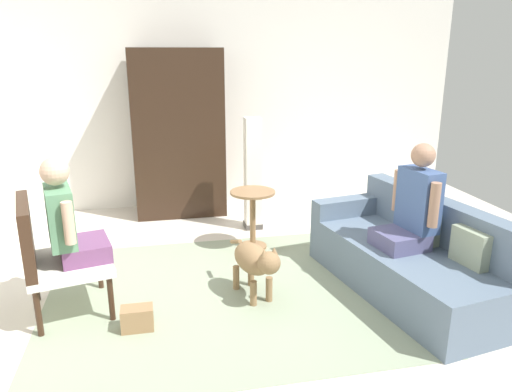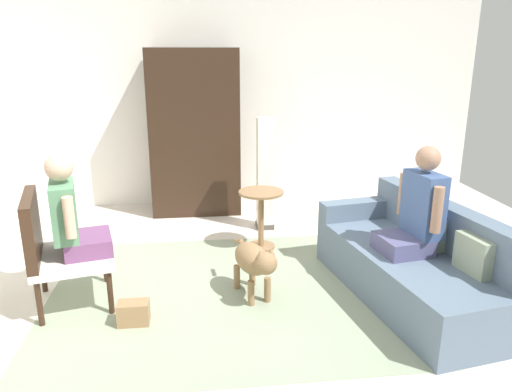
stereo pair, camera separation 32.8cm
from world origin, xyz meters
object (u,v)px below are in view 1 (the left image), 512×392
Objects in this scene: handbag at (137,319)px; person_on_armchair at (68,221)px; armchair at (48,251)px; column_lamp at (253,175)px; person_on_couch at (413,207)px; dog at (255,261)px; armoire_cabinet at (178,134)px; round_end_table at (253,213)px; couch at (409,258)px.

person_on_armchair is at bearing 139.68° from handbag.
column_lamp is at bearing 39.82° from armchair.
person_on_couch reaches higher than dog.
dog reaches higher than handbag.
person_on_couch is 0.67× the size of column_lamp.
handbag is at bearing -162.48° from dog.
person_on_armchair reaches higher than handbag.
armoire_cabinet is at bearing 136.50° from column_lamp.
person_on_couch reaches higher than handbag.
armchair is at bearing -151.08° from round_end_table.
column_lamp reaches higher than person_on_armchair.
column_lamp is 1.14m from armoire_cabinet.
armchair is at bearing -140.18° from column_lamp.
handbag is (0.48, -0.41, -0.66)m from person_on_armchair.
dog is 1.03m from handbag.
dog is 3.20× the size of handbag.
person_on_armchair is 0.91m from handbag.
couch is at bearing -4.54° from person_on_armchair.
column_lamp is at bearing 119.73° from couch.
couch reaches higher than round_end_table.
dog is 2.54m from armoire_cabinet.
person_on_couch is 0.43× the size of armoire_cabinet.
handbag is at bearing -175.26° from couch.
armchair is 2.49m from column_lamp.
couch is at bearing 4.74° from handbag.
column_lamp reaches higher than round_end_table.
couch is 2.81m from person_on_armchair.
armoire_cabinet reaches higher than person_on_armchair.
dog is at bearing 173.89° from person_on_couch.
armchair is 0.27m from person_on_armchair.
armchair is at bearing -115.76° from armoire_cabinet.
couch is 1.34m from dog.
armoire_cabinet is (-0.66, 1.35, 0.62)m from round_end_table.
armchair is 1.25× the size of dog.
round_end_table is 0.48× the size of column_lamp.
couch is 2.34× the size of person_on_couch.
dog is 1.72m from column_lamp.
round_end_table is 1.08m from dog.
round_end_table is (-1.11, 1.20, -0.37)m from person_on_couch.
couch is at bearing -3.55° from armchair.
armoire_cabinet reaches higher than person_on_couch.
dog is (1.59, -0.07, -0.20)m from armchair.
round_end_table is at bearing -101.50° from column_lamp.
person_on_armchair is at bearing 175.46° from couch.
armchair is 4.01× the size of handbag.
armchair is 0.73× the size of column_lamp.
armoire_cabinet is 8.64× the size of handbag.
column_lamp is 2.40m from handbag.
dog is at bearing 175.22° from couch.
couch is 2.30m from handbag.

